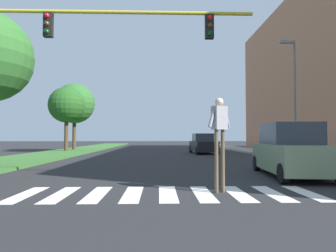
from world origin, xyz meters
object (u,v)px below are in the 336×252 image
(traffic_light_gantry, at_px, (48,46))
(street_lamp_right, at_px, (293,88))
(pedestrian_performer, at_px, (219,129))
(suv_crossing, at_px, (291,151))
(tree_distant, at_px, (75,104))
(tree_far, at_px, (67,105))
(sedan_midblock, at_px, (203,144))

(traffic_light_gantry, height_order, street_lamp_right, street_lamp_right)
(pedestrian_performer, height_order, suv_crossing, pedestrian_performer)
(tree_distant, xyz_separation_m, suv_crossing, (13.65, -20.06, -3.96))
(tree_far, relative_size, suv_crossing, 1.26)
(tree_far, distance_m, suv_crossing, 22.41)
(street_lamp_right, bearing_deg, sedan_midblock, 122.89)
(pedestrian_performer, bearing_deg, tree_distant, 114.03)
(street_lamp_right, bearing_deg, tree_distant, 144.59)
(suv_crossing, bearing_deg, street_lamp_right, 64.56)
(street_lamp_right, relative_size, pedestrian_performer, 3.01)
(suv_crossing, bearing_deg, pedestrian_performer, -136.52)
(pedestrian_performer, bearing_deg, street_lamp_right, 57.26)
(tree_far, distance_m, sedan_midblock, 13.34)
(pedestrian_performer, height_order, sedan_midblock, pedestrian_performer)
(tree_distant, height_order, sedan_midblock, tree_distant)
(sedan_midblock, bearing_deg, traffic_light_gantry, -114.56)
(tree_distant, bearing_deg, tree_far, -90.04)
(traffic_light_gantry, xyz_separation_m, pedestrian_performer, (5.19, -1.87, -2.73))
(tree_distant, distance_m, suv_crossing, 24.58)
(tree_far, relative_size, traffic_light_gantry, 0.62)
(tree_distant, bearing_deg, suv_crossing, -55.76)
(pedestrian_performer, bearing_deg, suv_crossing, 43.48)
(tree_far, relative_size, sedan_midblock, 1.37)
(traffic_light_gantry, bearing_deg, tree_far, 105.40)
(sedan_midblock, bearing_deg, tree_distant, 158.31)
(street_lamp_right, bearing_deg, suv_crossing, -115.44)
(street_lamp_right, bearing_deg, pedestrian_performer, -122.74)
(tree_far, xyz_separation_m, pedestrian_performer, (10.34, -20.56, -2.79))
(tree_far, bearing_deg, tree_distant, 89.96)
(tree_distant, relative_size, traffic_light_gantry, 0.70)
(pedestrian_performer, bearing_deg, tree_far, 116.70)
(traffic_light_gantry, xyz_separation_m, suv_crossing, (8.50, 1.27, -3.46))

